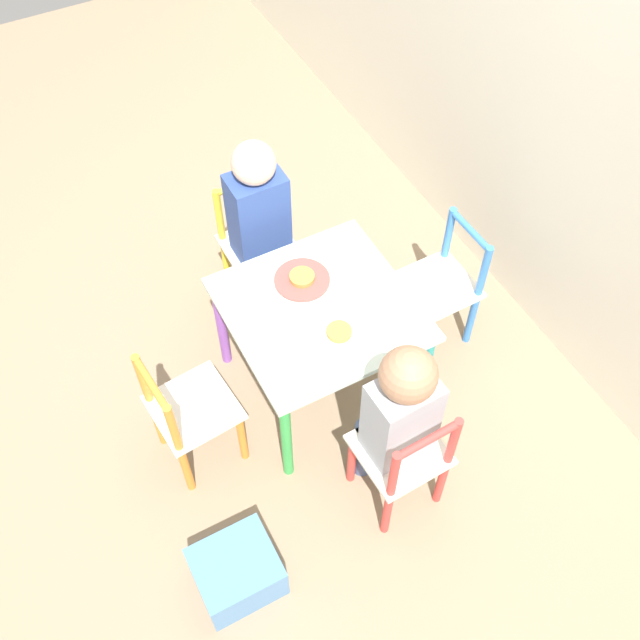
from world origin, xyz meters
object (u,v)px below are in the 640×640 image
Objects in this scene: chair_orange at (188,414)px; child_left at (260,218)px; kids_table at (320,320)px; plate_left at (302,279)px; chair_red at (403,458)px; storage_bin at (237,572)px; chair_yellow at (257,247)px; chair_blue at (442,287)px; child_right at (398,411)px; plate_right at (339,334)px.

chair_orange is 0.67× the size of child_left.
plate_left is (-0.13, 0.00, 0.08)m from kids_table.
storage_bin is at bearing -0.88° from chair_red.
chair_yellow is 2.12× the size of storage_bin.
chair_yellow and chair_blue have the same top height.
chair_orange is (0.57, -0.51, 0.00)m from chair_yellow.
child_left reaches higher than chair_orange.
child_right is at bearing -88.82° from child_left.
chair_orange is at bearing -43.46° from chair_red.
chair_red is at bearing 3.22° from plate_right.
kids_table is at bearing -90.00° from chair_yellow.
kids_table is at bearing -90.00° from child_right.
chair_orange and chair_blue have the same top height.
plate_left reaches higher than storage_bin.
chair_red reaches higher than kids_table.
plate_left is at bearing -104.07° from chair_blue.
chair_red is 0.44m from plate_right.
storage_bin is (0.66, -0.57, -0.39)m from plate_left.
plate_right reaches higher than storage_bin.
kids_table is at bearing -0.00° from plate_left.
child_left is 1.21m from storage_bin.
plate_right is at bearing 125.04° from storage_bin.
plate_right is 0.80m from storage_bin.
child_right is at bearing 1.89° from plate_left.
chair_red is 2.80× the size of plate_left.
kids_table is 1.12× the size of chair_orange.
chair_orange reaches higher than storage_bin.
chair_orange reaches higher than plate_right.
chair_blue is (-0.01, 0.52, -0.13)m from kids_table.
plate_left is (-0.18, 0.51, 0.21)m from chair_orange.
child_right reaches higher than plate_left.
child_right reaches higher than plate_right.
child_left is (-0.44, -0.52, 0.21)m from chair_blue.
kids_table is 0.75× the size of child_left.
chair_blue reaches higher than kids_table.
chair_blue is at bearing 91.31° from kids_table.
chair_orange is (0.05, -0.51, -0.13)m from kids_table.
chair_red is 0.62m from storage_bin.
child_left is at bearing -179.94° from kids_table.
kids_table is at bearing 132.77° from storage_bin.
chair_blue is at bearing -40.75° from child_left.
kids_table reaches higher than storage_bin.
child_left reaches higher than storage_bin.
kids_table is at bearing -90.00° from child_left.
chair_orange is at bearing -70.88° from plate_left.
child_right is (-0.06, -0.00, 0.20)m from chair_red.
child_left is 4.18× the size of plate_left.
chair_red is 1.03m from chair_yellow.
plate_left is at bearing 180.00° from plate_right.
plate_left is at bearing -89.98° from child_left.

